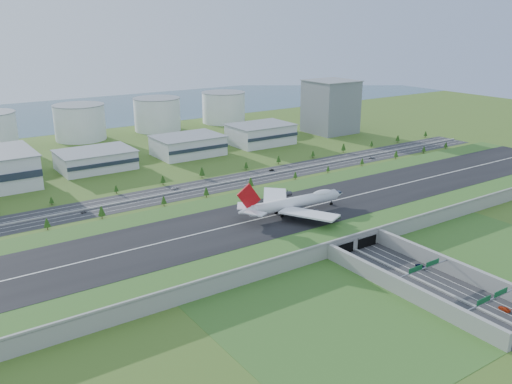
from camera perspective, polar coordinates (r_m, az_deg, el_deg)
ground at (r=330.53m, az=4.30°, el=-3.21°), size 1200.00×1200.00×0.00m
airfield_deck at (r=329.01m, az=4.33°, el=-2.55°), size 520.00×100.00×9.20m
underpass_road at (r=265.67m, az=17.92°, el=-8.76°), size 38.80×120.40×8.00m
sign_gantry_near at (r=266.52m, az=17.25°, el=-7.76°), size 38.70×0.70×9.80m
sign_gantry_far at (r=249.20m, az=23.57°, el=-10.37°), size 38.70×0.70×9.80m
north_expressway at (r=404.84m, az=-4.07°, el=0.79°), size 560.00×36.00×0.12m
tree_row at (r=410.35m, az=-2.65°, el=1.70°), size 502.79×48.63×8.36m
hangar_mid_a at (r=463.95m, az=-16.54°, el=3.26°), size 58.00×42.00×15.00m
hangar_mid_b at (r=494.96m, az=-7.18°, el=4.87°), size 58.00×42.00×17.00m
hangar_mid_c at (r=534.94m, az=0.48°, el=6.09°), size 58.00×42.00×19.00m
office_tower at (r=593.85m, az=7.85°, el=8.87°), size 46.00×46.00×55.00m
fuel_tank_b at (r=581.44m, az=-18.05°, el=6.98°), size 50.00×50.00×35.00m
fuel_tank_c at (r=610.15m, az=-10.35°, el=8.04°), size 50.00×50.00×35.00m
fuel_tank_d at (r=648.80m, az=-3.43°, el=8.86°), size 50.00×50.00×35.00m
bay_water at (r=755.12m, az=-19.17°, el=7.85°), size 1200.00×260.00×0.06m
boeing_747 at (r=320.58m, az=3.97°, el=-1.12°), size 74.98×70.68×23.17m
car_0 at (r=270.34m, az=14.49°, el=-8.55°), size 2.44×4.87×1.59m
car_1 at (r=251.44m, az=20.18°, el=-11.24°), size 2.16×4.90×1.57m
car_2 at (r=283.63m, az=16.91°, el=-7.47°), size 3.77×6.24×1.62m
car_3 at (r=257.50m, az=24.68°, el=-11.11°), size 2.86×5.69×1.58m
car_4 at (r=361.95m, az=-17.67°, el=-2.01°), size 4.18×2.38×1.34m
car_5 at (r=440.09m, az=1.63°, el=2.33°), size 4.32×1.85×1.38m
car_6 at (r=490.16m, az=12.09°, el=3.56°), size 5.32×2.58×1.46m
car_7 at (r=396.91m, az=-8.58°, el=0.42°), size 5.85×2.80×1.64m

